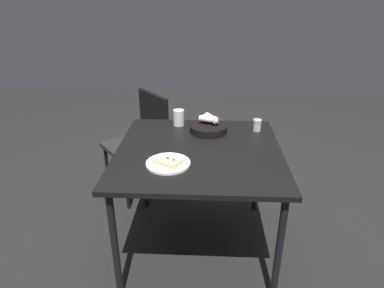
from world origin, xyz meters
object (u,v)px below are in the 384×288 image
(dining_table, at_px, (199,158))
(bread_basket, at_px, (209,127))
(chair_near, at_px, (142,137))
(pepper_shaker, at_px, (257,126))
(beer_glass, at_px, (179,119))
(pizza_plate, at_px, (168,163))

(dining_table, xyz_separation_m, bread_basket, (0.06, 0.29, 0.10))
(chair_near, bearing_deg, pepper_shaker, -24.38)
(beer_glass, bearing_deg, pepper_shaker, -8.32)
(dining_table, relative_size, chair_near, 1.17)
(beer_glass, distance_m, chair_near, 0.56)
(pizza_plate, bearing_deg, pepper_shaker, 43.08)
(pizza_plate, xyz_separation_m, beer_glass, (0.01, 0.61, 0.04))
(bread_basket, bearing_deg, beer_glass, 152.52)
(bread_basket, bearing_deg, dining_table, -101.81)
(chair_near, bearing_deg, pizza_plate, -70.30)
(dining_table, height_order, bread_basket, bread_basket)
(pizza_plate, xyz_separation_m, chair_near, (-0.34, 0.94, -0.26))
(beer_glass, height_order, chair_near, chair_near)
(beer_glass, xyz_separation_m, pepper_shaker, (0.56, -0.08, -0.01))
(beer_glass, bearing_deg, bread_basket, -27.48)
(dining_table, height_order, chair_near, chair_near)
(pepper_shaker, relative_size, chair_near, 0.10)
(pizza_plate, xyz_separation_m, pepper_shaker, (0.56, 0.53, 0.03))
(pepper_shaker, height_order, chair_near, chair_near)
(dining_table, height_order, beer_glass, beer_glass)
(dining_table, height_order, pizza_plate, pizza_plate)
(bread_basket, distance_m, chair_near, 0.77)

